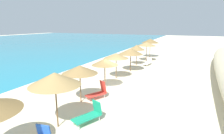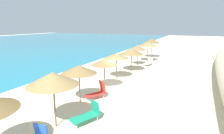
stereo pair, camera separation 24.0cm
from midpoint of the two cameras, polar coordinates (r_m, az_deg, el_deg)
ground_plane at (r=15.41m, az=4.09°, el=-6.30°), size 160.00×160.00×0.00m
beach_umbrella_2 at (r=9.36m, az=-16.90°, el=-3.43°), size 2.50×2.50×2.83m
beach_umbrella_3 at (r=12.19m, az=-9.51°, el=-0.72°), size 2.33×2.33×2.49m
beach_umbrella_4 at (r=14.64m, az=-1.82°, el=1.58°), size 2.09×2.09×2.45m
beach_umbrella_5 at (r=17.54m, az=1.75°, el=3.43°), size 2.36×2.36×2.42m
beach_umbrella_6 at (r=20.44m, az=6.26°, el=4.78°), size 2.64×2.64×2.53m
beach_umbrella_7 at (r=23.66m, az=8.13°, el=5.91°), size 2.04×2.04×2.57m
beach_umbrella_8 at (r=26.30m, az=11.16°, el=6.88°), size 2.60×2.60×2.68m
beach_umbrella_9 at (r=29.49m, az=12.27°, el=7.79°), size 2.63×2.63×2.93m
lounge_chair_0 at (r=13.13m, az=-3.93°, el=-7.53°), size 1.55×1.22×1.21m
lounge_chair_1 at (r=24.04m, az=11.38°, el=1.38°), size 1.76×0.87×0.93m
lounge_chair_3 at (r=10.18m, az=-6.74°, el=-14.08°), size 1.69×1.22×1.07m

